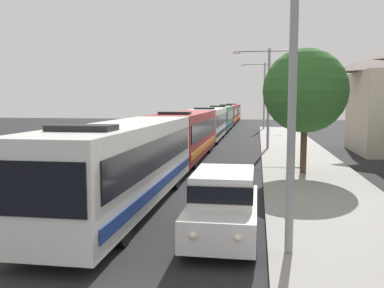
% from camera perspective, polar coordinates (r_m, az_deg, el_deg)
% --- Properties ---
extents(bus_lead, '(2.58, 12.32, 3.21)m').
position_cam_1_polar(bus_lead, '(14.97, -9.03, -2.37)').
color(bus_lead, silver).
rests_on(bus_lead, ground_plane).
extents(bus_second_in_line, '(2.58, 12.37, 3.21)m').
position_cam_1_polar(bus_second_in_line, '(27.09, -0.84, 1.45)').
color(bus_second_in_line, maroon).
rests_on(bus_second_in_line, ground_plane).
extents(bus_middle, '(2.58, 11.08, 3.21)m').
position_cam_1_polar(bus_middle, '(39.75, 2.31, 2.91)').
color(bus_middle, silver).
rests_on(bus_middle, ground_plane).
extents(bus_fourth_in_line, '(2.58, 12.00, 3.21)m').
position_cam_1_polar(bus_fourth_in_line, '(52.21, 3.91, 3.65)').
color(bus_fourth_in_line, '#33724C').
rests_on(bus_fourth_in_line, ground_plane).
extents(bus_rear, '(2.58, 11.31, 3.21)m').
position_cam_1_polar(bus_rear, '(64.70, 4.90, 4.11)').
color(bus_rear, maroon).
rests_on(bus_rear, ground_plane).
extents(bus_tail_end, '(2.58, 10.62, 3.21)m').
position_cam_1_polar(bus_tail_end, '(77.66, 5.58, 4.42)').
color(bus_tail_end, maroon).
rests_on(bus_tail_end, ground_plane).
extents(white_suv, '(1.86, 4.53, 1.90)m').
position_cam_1_polar(white_suv, '(11.73, 4.34, -7.95)').
color(white_suv, white).
rests_on(white_suv, ground_plane).
extents(streetlamp_near, '(5.14, 0.28, 8.72)m').
position_cam_1_polar(streetlamp_near, '(10.25, 13.79, 14.48)').
color(streetlamp_near, gray).
rests_on(streetlamp_near, sidewalk).
extents(streetlamp_mid, '(5.50, 0.28, 7.60)m').
position_cam_1_polar(streetlamp_mid, '(32.53, 10.46, 7.65)').
color(streetlamp_mid, gray).
rests_on(streetlamp_mid, sidewalk).
extents(streetlamp_far, '(6.07, 0.28, 8.48)m').
position_cam_1_polar(streetlamp_far, '(54.93, 9.88, 7.50)').
color(streetlamp_far, gray).
rests_on(streetlamp_far, sidewalk).
extents(roadside_tree, '(4.23, 4.23, 6.29)m').
position_cam_1_polar(roadside_tree, '(21.78, 15.24, 7.03)').
color(roadside_tree, '#4C3823').
rests_on(roadside_tree, sidewalk).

